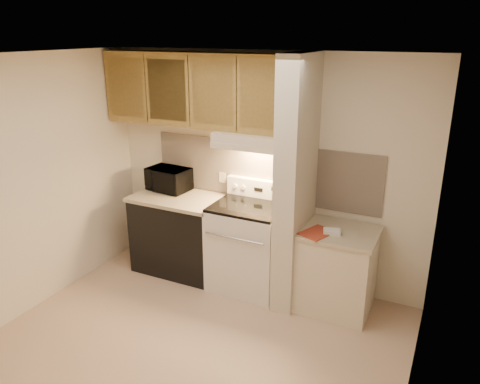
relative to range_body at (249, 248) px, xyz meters
The scene contains 50 objects.
floor 1.24m from the range_body, 90.00° to the right, with size 3.60×3.60×0.00m, color #C8A78D.
ceiling 2.34m from the range_body, 90.00° to the right, with size 3.60×3.60×0.00m, color white.
wall_back 0.86m from the range_body, 90.00° to the left, with size 3.60×0.02×2.50m, color beige.
wall_left 2.28m from the range_body, 147.31° to the right, with size 0.02×3.00×2.50m, color beige.
wall_right 2.28m from the range_body, 32.69° to the right, with size 0.02×3.00×2.50m, color beige.
backsplash 0.84m from the range_body, 90.00° to the left, with size 2.60×0.02×0.63m, color beige.
range_body is the anchor object (origin of this frame).
oven_window 0.32m from the range_body, 90.00° to the right, with size 0.50×0.01×0.30m, color black.
oven_handle 0.44m from the range_body, 90.00° to the right, with size 0.02×0.02×0.65m, color silver.
cooktop 0.48m from the range_body, ahead, with size 0.74×0.64×0.03m, color black.
range_backguard 0.66m from the range_body, 90.00° to the left, with size 0.76×0.08×0.20m, color silver.
range_display 0.64m from the range_body, 90.00° to the left, with size 0.10×0.01×0.04m, color black.
range_knob_left_outer 0.70m from the range_body, 139.40° to the left, with size 0.05×0.05×0.02m, color silver.
range_knob_left_inner 0.66m from the range_body, 126.87° to the left, with size 0.05×0.05×0.02m, color silver.
range_knob_right_inner 0.66m from the range_body, 53.13° to the left, with size 0.05×0.05×0.02m, color silver.
range_knob_right_outer 0.70m from the range_body, 40.60° to the left, with size 0.05×0.05×0.02m, color silver.
dishwasher_front 0.88m from the range_body, behind, with size 1.00×0.63×0.87m, color black.
left_countertop 0.98m from the range_body, behind, with size 1.04×0.67×0.04m, color #B5A78B.
spoon_rest 1.16m from the range_body, 168.63° to the left, with size 0.24×0.08×0.02m, color black.
teal_jar 1.35m from the range_body, 169.41° to the left, with size 0.10×0.10×0.11m, color #2D6357.
outlet 0.86m from the range_body, 146.31° to the left, with size 0.08×0.01×0.12m, color beige.
microwave 1.25m from the range_body, behind, with size 0.48×0.32×0.27m, color black.
partition_pillar 0.94m from the range_body, ahead, with size 0.22×0.70×2.50m, color beige.
pillar_trim 0.93m from the range_body, ahead, with size 0.01×0.70×0.04m, color olive.
knife_strip 0.95m from the range_body, ahead, with size 0.02×0.42×0.04m, color black.
knife_blade_a 0.87m from the range_body, 28.99° to the right, with size 0.01×0.04×0.16m, color silver.
knife_handle_a 1.01m from the range_body, 28.75° to the right, with size 0.02×0.02×0.10m, color black.
knife_blade_b 0.85m from the range_body, 20.12° to the right, with size 0.01×0.04×0.18m, color silver.
knife_handle_b 0.99m from the range_body, 20.47° to the right, with size 0.02×0.02×0.10m, color black.
knife_blade_c 0.83m from the range_body, ahead, with size 0.01×0.04×0.20m, color silver.
knife_handle_c 0.99m from the range_body, ahead, with size 0.02×0.02×0.10m, color black.
knife_blade_d 0.85m from the range_body, ahead, with size 0.01×0.04×0.16m, color silver.
knife_handle_d 0.98m from the range_body, ahead, with size 0.02×0.02×0.10m, color black.
knife_blade_e 0.84m from the range_body, 14.23° to the left, with size 0.01×0.04×0.18m, color silver.
knife_handle_e 0.99m from the range_body, 15.50° to the left, with size 0.02×0.02×0.10m, color black.
oven_mitt 0.80m from the range_body, 23.58° to the left, with size 0.03×0.10×0.23m, color gray.
right_cab_base 0.97m from the range_body, ahead, with size 0.70×0.60×0.81m, color beige.
right_countertop 1.04m from the range_body, ahead, with size 0.74×0.64×0.04m, color #B5A78B.
red_folder 0.90m from the range_body, 11.10° to the right, with size 0.24×0.32×0.01m, color #9E3421.
white_box 1.01m from the range_body, ahead, with size 0.16×0.11×0.04m, color white.
range_hood 1.17m from the range_body, 90.00° to the left, with size 0.78×0.44×0.15m, color beige.
hood_lip 1.12m from the range_body, 90.00° to the right, with size 0.78×0.04×0.06m, color beige.
upper_cabinets 1.77m from the range_body, 166.16° to the left, with size 2.18×0.33×0.77m, color olive.
cab_door_a 2.22m from the range_body, behind, with size 0.46×0.01×0.63m, color olive.
cab_gap_a 2.04m from the range_body, behind, with size 0.01×0.01×0.73m, color black.
cab_door_b 1.89m from the range_body, behind, with size 0.46×0.01×0.63m, color olive.
cab_gap_b 1.77m from the range_body, behind, with size 0.01×0.01×0.73m, color black.
cab_door_c 1.68m from the range_body, behind, with size 0.46×0.01×0.63m, color olive.
cab_gap_c 1.63m from the range_body, behind, with size 0.01×0.01×0.73m, color black.
cab_door_d 1.63m from the range_body, ahead, with size 0.46×0.01×0.63m, color olive.
Camera 1 is at (1.91, -3.00, 2.68)m, focal length 35.00 mm.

